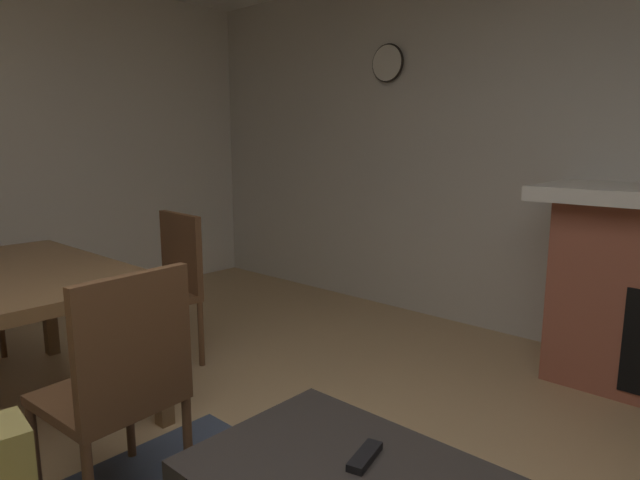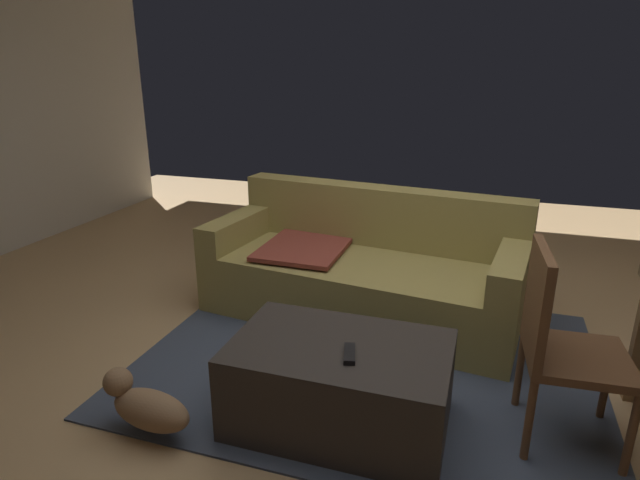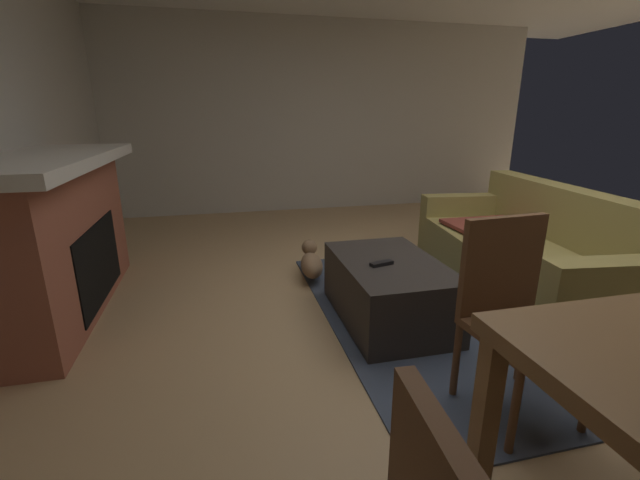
% 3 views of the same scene
% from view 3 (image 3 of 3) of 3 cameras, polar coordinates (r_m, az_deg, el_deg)
% --- Properties ---
extents(floor, '(9.03, 9.03, 0.00)m').
position_cam_3_polar(floor, '(3.12, 16.81, -10.17)').
color(floor, tan).
extents(wall_left, '(0.12, 6.49, 2.65)m').
position_cam_3_polar(wall_left, '(6.31, 0.10, 16.38)').
color(wall_left, beige).
rests_on(wall_left, ground).
extents(area_rug, '(2.60, 2.00, 0.01)m').
position_cam_3_polar(area_rug, '(3.27, 18.87, -9.01)').
color(area_rug, '#3D475B').
rests_on(area_rug, ground).
extents(fireplace, '(2.07, 0.76, 1.13)m').
position_cam_3_polar(fireplace, '(3.45, -33.09, 0.45)').
color(fireplace, '#9E5642').
rests_on(fireplace, ground).
extents(couch, '(2.20, 1.15, 0.84)m').
position_cam_3_polar(couch, '(3.67, 26.42, -2.04)').
color(couch, '#9E8E4C').
rests_on(couch, ground).
extents(ottoman_coffee_table, '(1.02, 0.65, 0.44)m').
position_cam_3_polar(ottoman_coffee_table, '(2.92, 9.33, -6.86)').
color(ottoman_coffee_table, '#2D2826').
rests_on(ottoman_coffee_table, ground).
extents(tv_remote, '(0.09, 0.17, 0.02)m').
position_cam_3_polar(tv_remote, '(2.75, 8.45, -3.19)').
color(tv_remote, black).
rests_on(tv_remote, ottoman_coffee_table).
extents(dining_chair_west, '(0.47, 0.47, 0.93)m').
position_cam_3_polar(dining_chair_west, '(2.16, 24.97, -8.21)').
color(dining_chair_west, brown).
rests_on(dining_chair_west, ground).
extents(small_dog, '(0.47, 0.23, 0.26)m').
position_cam_3_polar(small_dog, '(3.59, -1.20, -3.08)').
color(small_dog, '#8C6B4C').
rests_on(small_dog, ground).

